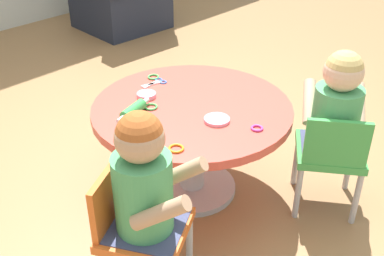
{
  "coord_description": "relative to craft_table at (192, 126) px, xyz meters",
  "views": [
    {
      "loc": [
        -1.4,
        -1.32,
        1.52
      ],
      "look_at": [
        0.0,
        0.0,
        0.36
      ],
      "focal_mm": 44.56,
      "sensor_mm": 36.0,
      "label": 1
    }
  ],
  "objects": [
    {
      "name": "ground_plane",
      "position": [
        0.0,
        0.0,
        -0.37
      ],
      "size": [
        10.0,
        10.0,
        0.0
      ],
      "primitive_type": "plane",
      "color": "#9E7247"
    },
    {
      "name": "cookie_cutter_3",
      "position": [
        -0.14,
        0.12,
        0.11
      ],
      "size": [
        0.06,
        0.06,
        0.01
      ],
      "primitive_type": "torus",
      "color": "#4CB259",
      "rests_on": "craft_table"
    },
    {
      "name": "playdough_blob_0",
      "position": [
        -0.03,
        -0.18,
        0.12
      ],
      "size": [
        0.11,
        0.11,
        0.01
      ],
      "primitive_type": "cylinder",
      "color": "pink",
      "rests_on": "craft_table"
    },
    {
      "name": "rolling_pin",
      "position": [
        -0.24,
        0.13,
        0.13
      ],
      "size": [
        0.23,
        0.09,
        0.05
      ],
      "color": "green",
      "rests_on": "craft_table"
    },
    {
      "name": "seated_child_left",
      "position": [
        -0.56,
        -0.31,
        0.16
      ],
      "size": [
        0.4,
        0.43,
        0.51
      ],
      "color": "#3F4772",
      "rests_on": "ground"
    },
    {
      "name": "child_chair_right",
      "position": [
        0.34,
        -0.55,
        -0.07
      ],
      "size": [
        0.42,
        0.42,
        0.54
      ],
      "color": "#B7B7BC",
      "rests_on": "ground"
    },
    {
      "name": "craft_scissors",
      "position": [
        0.05,
        0.29,
        0.11
      ],
      "size": [
        0.14,
        0.08,
        0.01
      ],
      "color": "silver",
      "rests_on": "craft_table"
    },
    {
      "name": "cookie_cutter_0",
      "position": [
        0.03,
        -0.34,
        0.11
      ],
      "size": [
        0.05,
        0.05,
        0.01
      ],
      "primitive_type": "torus",
      "color": "#D83FA5",
      "rests_on": "craft_table"
    },
    {
      "name": "child_chair_left",
      "position": [
        -0.58,
        -0.27,
        -0.07
      ],
      "size": [
        0.41,
        0.41,
        0.54
      ],
      "color": "#B7B7BC",
      "rests_on": "ground"
    },
    {
      "name": "craft_table",
      "position": [
        0.0,
        0.0,
        0.0
      ],
      "size": [
        0.92,
        0.92,
        0.48
      ],
      "color": "silver",
      "rests_on": "ground"
    },
    {
      "name": "seated_child_right",
      "position": [
        0.37,
        -0.53,
        0.16
      ],
      "size": [
        0.44,
        0.42,
        0.51
      ],
      "color": "#3F4772",
      "rests_on": "ground"
    },
    {
      "name": "playdough_blob_1",
      "position": [
        -0.09,
        0.21,
        0.12
      ],
      "size": [
        0.09,
        0.09,
        0.02
      ],
      "primitive_type": "cylinder",
      "color": "pink",
      "rests_on": "craft_table"
    },
    {
      "name": "cookie_cutter_1",
      "position": [
        -0.31,
        -0.21,
        0.11
      ],
      "size": [
        0.06,
        0.06,
        0.01
      ],
      "primitive_type": "torus",
      "color": "orange",
      "rests_on": "craft_table"
    },
    {
      "name": "cookie_cutter_2",
      "position": [
        0.08,
        0.35,
        0.11
      ],
      "size": [
        0.06,
        0.06,
        0.01
      ],
      "primitive_type": "torus",
      "color": "#4CB259",
      "rests_on": "craft_table"
    }
  ]
}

